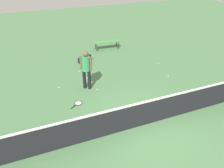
{
  "coord_description": "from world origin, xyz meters",
  "views": [
    {
      "loc": [
        3.28,
        5.13,
        5.03
      ],
      "look_at": [
        0.52,
        -1.54,
        0.9
      ],
      "focal_mm": 36.44,
      "sensor_mm": 36.0,
      "label": 1
    }
  ],
  "objects_px": {
    "equipment_bag": "(85,59)",
    "tennis_ball_midcourt": "(79,71)",
    "tennis_ball_stray_right": "(168,76)",
    "tennis_ball_baseline": "(158,64)",
    "courtside_bench": "(107,42)",
    "tennis_ball_by_net": "(97,90)",
    "player_near_side": "(86,67)",
    "tennis_racket_near_player": "(78,103)",
    "tennis_ball_stray_left": "(87,78)",
    "tennis_ball_near_player": "(59,88)"
  },
  "relations": [
    {
      "from": "tennis_ball_by_net",
      "to": "equipment_bag",
      "type": "relative_size",
      "value": 0.08
    },
    {
      "from": "player_near_side",
      "to": "tennis_ball_baseline",
      "type": "xyz_separation_m",
      "value": [
        -4.14,
        -0.89,
        -0.98
      ]
    },
    {
      "from": "tennis_ball_midcourt",
      "to": "tennis_ball_stray_left",
      "type": "xyz_separation_m",
      "value": [
        -0.16,
        0.79,
        0.0
      ]
    },
    {
      "from": "tennis_ball_midcourt",
      "to": "equipment_bag",
      "type": "bearing_deg",
      "value": -119.07
    },
    {
      "from": "tennis_racket_near_player",
      "to": "tennis_ball_near_player",
      "type": "xyz_separation_m",
      "value": [
        0.44,
        -1.44,
        0.02
      ]
    },
    {
      "from": "tennis_ball_by_net",
      "to": "tennis_racket_near_player",
      "type": "bearing_deg",
      "value": 31.88
    },
    {
      "from": "player_near_side",
      "to": "tennis_ball_near_player",
      "type": "height_order",
      "value": "player_near_side"
    },
    {
      "from": "player_near_side",
      "to": "tennis_ball_baseline",
      "type": "relative_size",
      "value": 25.76
    },
    {
      "from": "courtside_bench",
      "to": "tennis_ball_by_net",
      "type": "bearing_deg",
      "value": 63.95
    },
    {
      "from": "courtside_bench",
      "to": "equipment_bag",
      "type": "distance_m",
      "value": 2.17
    },
    {
      "from": "tennis_ball_by_net",
      "to": "tennis_ball_midcourt",
      "type": "xyz_separation_m",
      "value": [
        0.25,
        -1.98,
        0.0
      ]
    },
    {
      "from": "tennis_ball_by_net",
      "to": "tennis_ball_baseline",
      "type": "xyz_separation_m",
      "value": [
        -3.8,
        -1.24,
        0.0
      ]
    },
    {
      "from": "tennis_ball_by_net",
      "to": "tennis_ball_stray_right",
      "type": "distance_m",
      "value": 3.5
    },
    {
      "from": "tennis_ball_by_net",
      "to": "tennis_ball_stray_right",
      "type": "relative_size",
      "value": 1.0
    },
    {
      "from": "tennis_ball_near_player",
      "to": "tennis_ball_by_net",
      "type": "xyz_separation_m",
      "value": [
        -1.48,
        0.79,
        0.0
      ]
    },
    {
      "from": "player_near_side",
      "to": "tennis_ball_midcourt",
      "type": "bearing_deg",
      "value": -93.02
    },
    {
      "from": "tennis_ball_baseline",
      "to": "tennis_ball_stray_left",
      "type": "distance_m",
      "value": 3.89
    },
    {
      "from": "tennis_ball_stray_right",
      "to": "tennis_racket_near_player",
      "type": "bearing_deg",
      "value": 6.91
    },
    {
      "from": "tennis_ball_near_player",
      "to": "tennis_ball_by_net",
      "type": "height_order",
      "value": "same"
    },
    {
      "from": "tennis_ball_baseline",
      "to": "player_near_side",
      "type": "bearing_deg",
      "value": 12.12
    },
    {
      "from": "tennis_ball_midcourt",
      "to": "tennis_ball_stray_left",
      "type": "height_order",
      "value": "same"
    },
    {
      "from": "tennis_racket_near_player",
      "to": "tennis_ball_near_player",
      "type": "height_order",
      "value": "tennis_ball_near_player"
    },
    {
      "from": "tennis_racket_near_player",
      "to": "courtside_bench",
      "type": "bearing_deg",
      "value": -122.28
    },
    {
      "from": "tennis_ball_by_net",
      "to": "tennis_ball_midcourt",
      "type": "bearing_deg",
      "value": -82.68
    },
    {
      "from": "tennis_ball_stray_left",
      "to": "tennis_ball_stray_right",
      "type": "relative_size",
      "value": 1.0
    },
    {
      "from": "tennis_ball_near_player",
      "to": "courtside_bench",
      "type": "height_order",
      "value": "courtside_bench"
    },
    {
      "from": "tennis_racket_near_player",
      "to": "tennis_ball_baseline",
      "type": "xyz_separation_m",
      "value": [
        -4.83,
        -1.89,
        0.02
      ]
    },
    {
      "from": "tennis_ball_baseline",
      "to": "tennis_ball_stray_right",
      "type": "distance_m",
      "value": 1.37
    },
    {
      "from": "tennis_racket_near_player",
      "to": "equipment_bag",
      "type": "relative_size",
      "value": 0.7
    },
    {
      "from": "tennis_ball_midcourt",
      "to": "tennis_ball_stray_right",
      "type": "relative_size",
      "value": 1.0
    },
    {
      "from": "player_near_side",
      "to": "tennis_ball_midcourt",
      "type": "xyz_separation_m",
      "value": [
        -0.09,
        -1.62,
        -0.98
      ]
    },
    {
      "from": "player_near_side",
      "to": "tennis_racket_near_player",
      "type": "bearing_deg",
      "value": 55.11
    },
    {
      "from": "player_near_side",
      "to": "tennis_racket_near_player",
      "type": "xyz_separation_m",
      "value": [
        0.7,
        1.0,
        -1.0
      ]
    },
    {
      "from": "player_near_side",
      "to": "tennis_ball_midcourt",
      "type": "distance_m",
      "value": 1.89
    },
    {
      "from": "tennis_ball_midcourt",
      "to": "tennis_ball_stray_left",
      "type": "bearing_deg",
      "value": 101.35
    },
    {
      "from": "equipment_bag",
      "to": "tennis_ball_midcourt",
      "type": "bearing_deg",
      "value": 60.93
    },
    {
      "from": "tennis_ball_stray_right",
      "to": "tennis_ball_baseline",
      "type": "bearing_deg",
      "value": -102.55
    },
    {
      "from": "player_near_side",
      "to": "equipment_bag",
      "type": "relative_size",
      "value": 2.08
    },
    {
      "from": "tennis_ball_by_net",
      "to": "equipment_bag",
      "type": "distance_m",
      "value": 3.17
    },
    {
      "from": "tennis_ball_midcourt",
      "to": "tennis_ball_by_net",
      "type": "bearing_deg",
      "value": 97.32
    },
    {
      "from": "tennis_ball_near_player",
      "to": "equipment_bag",
      "type": "relative_size",
      "value": 0.08
    },
    {
      "from": "tennis_ball_by_net",
      "to": "tennis_ball_baseline",
      "type": "height_order",
      "value": "same"
    },
    {
      "from": "tennis_ball_baseline",
      "to": "equipment_bag",
      "type": "xyz_separation_m",
      "value": [
        3.4,
        -1.9,
        0.11
      ]
    },
    {
      "from": "tennis_ball_by_net",
      "to": "tennis_ball_stray_left",
      "type": "bearing_deg",
      "value": -85.43
    },
    {
      "from": "tennis_ball_baseline",
      "to": "equipment_bag",
      "type": "distance_m",
      "value": 3.9
    },
    {
      "from": "tennis_ball_near_player",
      "to": "equipment_bag",
      "type": "bearing_deg",
      "value": -128.5
    },
    {
      "from": "player_near_side",
      "to": "tennis_racket_near_player",
      "type": "distance_m",
      "value": 1.57
    },
    {
      "from": "tennis_ball_near_player",
      "to": "tennis_ball_stray_left",
      "type": "distance_m",
      "value": 1.44
    },
    {
      "from": "courtside_bench",
      "to": "tennis_ball_baseline",
      "type": "bearing_deg",
      "value": 117.65
    },
    {
      "from": "tennis_ball_near_player",
      "to": "tennis_ball_stray_right",
      "type": "relative_size",
      "value": 1.0
    }
  ]
}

